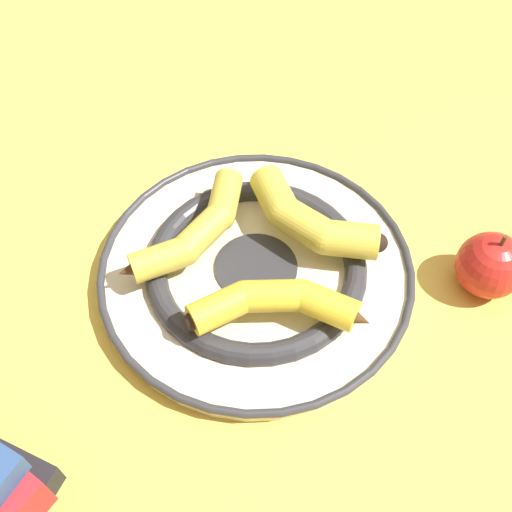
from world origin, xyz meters
TOP-DOWN VIEW (x-y plane):
  - ground_plane at (0.00, 0.00)m, footprint 2.80×2.80m
  - decorative_bowl at (-0.01, -0.03)m, footprint 0.33×0.33m
  - banana_a at (0.04, 0.00)m, footprint 0.13×0.14m
  - banana_b at (-0.00, -0.09)m, footprint 0.18×0.07m
  - banana_c at (-0.07, 0.00)m, footprint 0.14×0.13m
  - apple at (0.22, -0.07)m, footprint 0.07×0.07m

SIDE VIEW (x-z plane):
  - ground_plane at x=0.00m, z-range 0.00..0.00m
  - decorative_bowl at x=-0.01m, z-range 0.00..0.03m
  - apple at x=0.22m, z-range -0.01..0.07m
  - banana_c at x=-0.07m, z-range 0.03..0.06m
  - banana_b at x=0.00m, z-range 0.03..0.06m
  - banana_a at x=0.04m, z-range 0.03..0.07m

